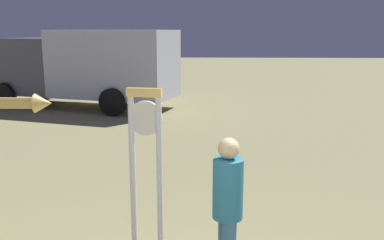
{
  "coord_description": "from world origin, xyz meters",
  "views": [
    {
      "loc": [
        -0.04,
        -2.89,
        2.75
      ],
      "look_at": [
        -0.3,
        4.42,
        1.2
      ],
      "focal_mm": 40.25,
      "sensor_mm": 36.0,
      "label": 1
    }
  ],
  "objects_px": {
    "standing_clock": "(146,157)",
    "person_near_clock": "(228,206)",
    "box_truck_near": "(92,65)",
    "arrow_sign": "(6,131)"
  },
  "relations": [
    {
      "from": "standing_clock",
      "to": "person_near_clock",
      "type": "height_order",
      "value": "standing_clock"
    },
    {
      "from": "person_near_clock",
      "to": "box_truck_near",
      "type": "xyz_separation_m",
      "value": [
        -4.3,
        10.82,
        0.58
      ]
    },
    {
      "from": "arrow_sign",
      "to": "box_truck_near",
      "type": "bearing_deg",
      "value": 98.51
    },
    {
      "from": "arrow_sign",
      "to": "person_near_clock",
      "type": "xyz_separation_m",
      "value": [
        2.86,
        -1.18,
        -0.5
      ]
    },
    {
      "from": "person_near_clock",
      "to": "standing_clock",
      "type": "bearing_deg",
      "value": 147.64
    },
    {
      "from": "standing_clock",
      "to": "arrow_sign",
      "type": "relative_size",
      "value": 0.95
    },
    {
      "from": "box_truck_near",
      "to": "arrow_sign",
      "type": "bearing_deg",
      "value": -81.49
    },
    {
      "from": "arrow_sign",
      "to": "person_near_clock",
      "type": "distance_m",
      "value": 3.13
    },
    {
      "from": "arrow_sign",
      "to": "person_near_clock",
      "type": "bearing_deg",
      "value": -22.41
    },
    {
      "from": "arrow_sign",
      "to": "standing_clock",
      "type": "bearing_deg",
      "value": -16.94
    }
  ]
}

